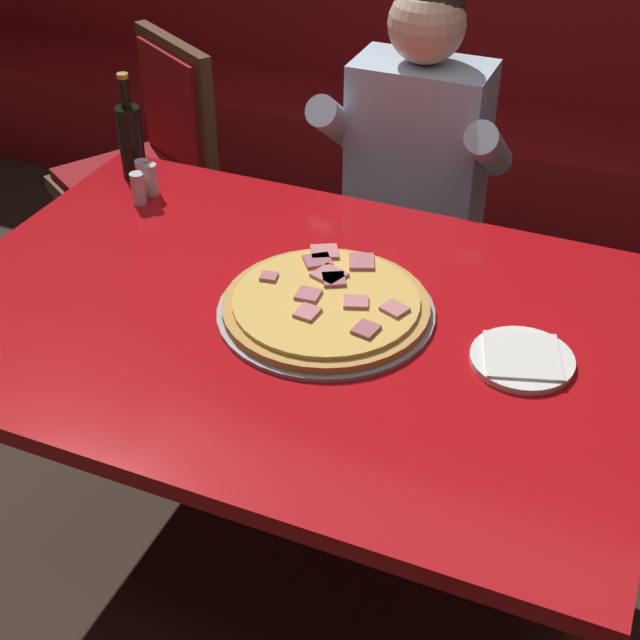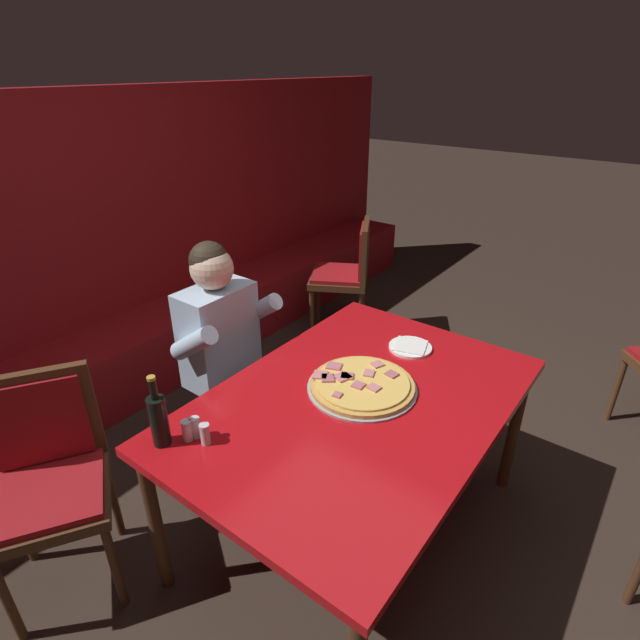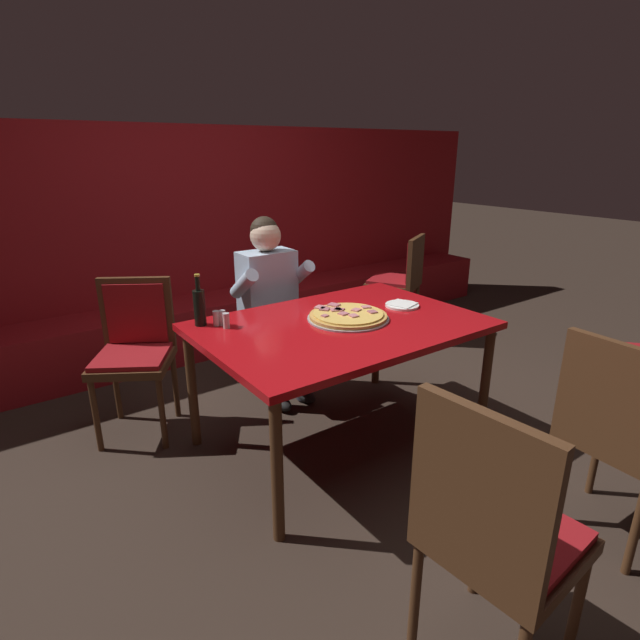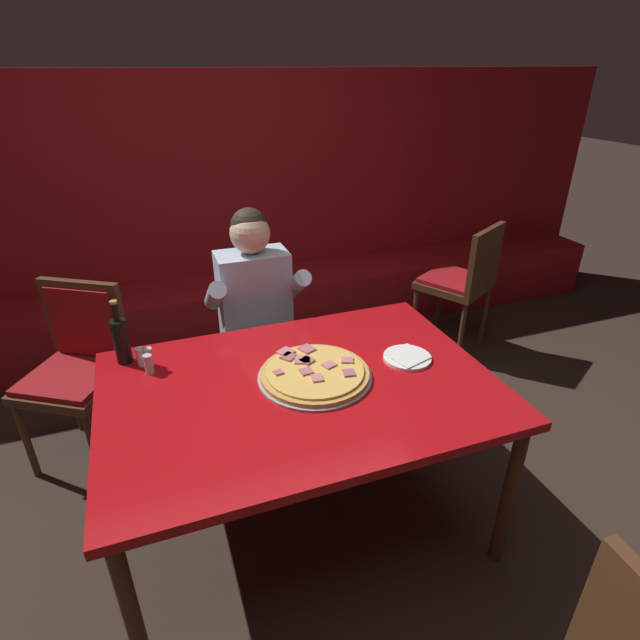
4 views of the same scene
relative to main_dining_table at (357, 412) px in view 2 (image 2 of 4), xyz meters
name	(u,v)px [view 2 (image 2 of 4)]	position (x,y,z in m)	size (l,w,h in m)	color
ground_plane	(352,527)	(0.00, 0.00, -0.70)	(24.00, 24.00, 0.00)	#33261E
booth_wall_panel	(72,252)	(0.00, 2.18, 0.25)	(6.80, 0.16, 1.90)	maroon
booth_bench	(122,364)	(0.00, 1.86, -0.47)	(6.46, 0.48, 0.46)	maroon
main_dining_table	(357,412)	(0.00, 0.00, 0.00)	(1.57, 1.09, 0.77)	#4C2D19
pizza	(362,385)	(0.07, 0.03, 0.08)	(0.47, 0.47, 0.05)	#9E9EA3
plate_white_paper	(410,347)	(0.50, 0.02, 0.07)	(0.21, 0.21, 0.02)	white
beer_bottle	(159,419)	(-0.66, 0.43, 0.18)	(0.07, 0.07, 0.29)	black
shaker_black_pepper	(196,428)	(-0.56, 0.35, 0.10)	(0.04, 0.04, 0.09)	silver
shaker_parmesan	(187,431)	(-0.59, 0.37, 0.10)	(0.04, 0.04, 0.09)	silver
shaker_red_pepper_flakes	(205,435)	(-0.57, 0.30, 0.10)	(0.04, 0.04, 0.09)	silver
diner_seated_blue_shirt	(232,353)	(0.02, 0.78, 0.00)	(0.53, 0.53, 1.27)	black
dining_chair_far_right	(348,270)	(1.59, 1.13, -0.13)	(0.60, 0.60, 0.96)	#4C2D19
dining_chair_by_booth	(47,471)	(-0.92, 0.87, -0.14)	(0.61, 0.61, 0.96)	#4C2D19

